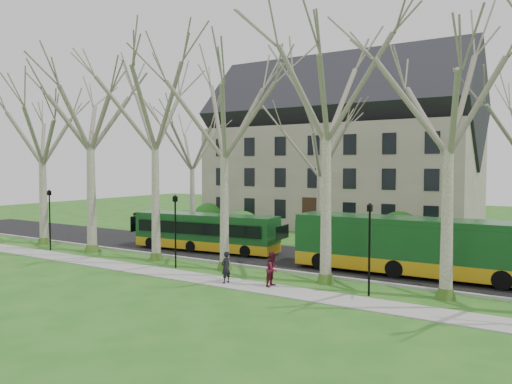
# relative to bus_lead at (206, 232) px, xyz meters

# --- Properties ---
(ground) EXTENTS (120.00, 120.00, 0.00)m
(ground) POSITION_rel_bus_lead_xyz_m (8.08, -4.59, -1.42)
(ground) COLOR #255D1A
(ground) RESTS_ON ground
(sidewalk) EXTENTS (70.00, 2.00, 0.06)m
(sidewalk) POSITION_rel_bus_lead_xyz_m (8.08, -7.09, -1.39)
(sidewalk) COLOR gray
(sidewalk) RESTS_ON ground
(road) EXTENTS (80.00, 8.00, 0.06)m
(road) POSITION_rel_bus_lead_xyz_m (8.08, 0.91, -1.39)
(road) COLOR black
(road) RESTS_ON ground
(curb) EXTENTS (80.00, 0.25, 0.14)m
(curb) POSITION_rel_bus_lead_xyz_m (8.08, -3.09, -1.35)
(curb) COLOR #A5A39E
(curb) RESTS_ON ground
(building) EXTENTS (26.50, 12.20, 16.00)m
(building) POSITION_rel_bus_lead_xyz_m (2.08, 19.41, 6.65)
(building) COLOR gray
(building) RESTS_ON ground
(tree_row_verge) EXTENTS (49.00, 7.00, 14.00)m
(tree_row_verge) POSITION_rel_bus_lead_xyz_m (8.08, -4.29, 5.58)
(tree_row_verge) COLOR gray
(tree_row_verge) RESTS_ON ground
(tree_row_far) EXTENTS (33.00, 7.00, 12.00)m
(tree_row_far) POSITION_rel_bus_lead_xyz_m (6.75, 6.41, 4.58)
(tree_row_far) COLOR gray
(tree_row_far) RESTS_ON ground
(lamp_row) EXTENTS (36.22, 0.22, 4.30)m
(lamp_row) POSITION_rel_bus_lead_xyz_m (8.08, -5.59, 1.16)
(lamp_row) COLOR black
(lamp_row) RESTS_ON ground
(hedges) EXTENTS (30.60, 8.60, 2.00)m
(hedges) POSITION_rel_bus_lead_xyz_m (3.42, 9.41, -0.42)
(hedges) COLOR #1A5819
(hedges) RESTS_ON ground
(bus_lead) EXTENTS (11.01, 3.26, 2.71)m
(bus_lead) POSITION_rel_bus_lead_xyz_m (0.00, 0.00, 0.00)
(bus_lead) COLOR #14461C
(bus_lead) RESTS_ON road
(bus_follow) EXTENTS (13.23, 3.15, 3.29)m
(bus_follow) POSITION_rel_bus_lead_xyz_m (14.67, -0.19, 0.29)
(bus_follow) COLOR #14461C
(bus_follow) RESTS_ON road
(pedestrian_a) EXTENTS (0.47, 0.65, 1.64)m
(pedestrian_a) POSITION_rel_bus_lead_xyz_m (7.00, -7.29, -0.53)
(pedestrian_a) COLOR black
(pedestrian_a) RESTS_ON sidewalk
(pedestrian_b) EXTENTS (0.68, 0.86, 1.72)m
(pedestrian_b) POSITION_rel_bus_lead_xyz_m (9.40, -6.57, -0.49)
(pedestrian_b) COLOR #591425
(pedestrian_b) RESTS_ON sidewalk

